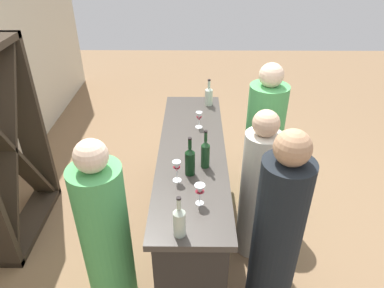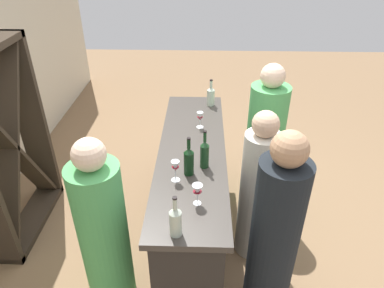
{
  "view_description": "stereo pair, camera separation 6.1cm",
  "coord_description": "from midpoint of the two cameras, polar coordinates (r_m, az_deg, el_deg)",
  "views": [
    {
      "loc": [
        -2.53,
        -0.02,
        2.6
      ],
      "look_at": [
        0.0,
        0.0,
        1.02
      ],
      "focal_mm": 32.79,
      "sensor_mm": 36.0,
      "label": 1
    },
    {
      "loc": [
        -2.53,
        -0.08,
        2.6
      ],
      "look_at": [
        0.0,
        0.0,
        1.02
      ],
      "focal_mm": 32.79,
      "sensor_mm": 36.0,
      "label": 2
    }
  ],
  "objects": [
    {
      "name": "wine_bottle_leftmost_clear_pale",
      "position": [
        2.17,
        -1.89,
        -12.35
      ],
      "size": [
        0.08,
        0.08,
        0.3
      ],
      "color": "#B7C6B2",
      "rests_on": "bar_counter"
    },
    {
      "name": "person_server_behind",
      "position": [
        2.73,
        -13.6,
        -13.79
      ],
      "size": [
        0.44,
        0.44,
        1.48
      ],
      "rotation": [
        0.0,
        0.0,
        -1.8
      ],
      "color": "#4CA559",
      "rests_on": "ground"
    },
    {
      "name": "wine_glass_near_right",
      "position": [
        2.59,
        -2.06,
        -3.83
      ],
      "size": [
        0.07,
        0.07,
        0.17
      ],
      "color": "white",
      "rests_on": "bar_counter"
    },
    {
      "name": "wine_glass_near_center",
      "position": [
        2.38,
        1.6,
        -7.62
      ],
      "size": [
        0.07,
        0.07,
        0.16
      ],
      "color": "white",
      "rests_on": "bar_counter"
    },
    {
      "name": "person_center_guest",
      "position": [
        3.06,
        11.11,
        -7.69
      ],
      "size": [
        0.36,
        0.36,
        1.44
      ],
      "rotation": [
        0.0,
        0.0,
        1.78
      ],
      "color": "beige",
      "rests_on": "ground"
    },
    {
      "name": "wine_rack",
      "position": [
        3.53,
        -27.29,
        -0.56
      ],
      "size": [
        1.06,
        0.28,
        1.82
      ],
      "color": "#33281E",
      "rests_on": "ground"
    },
    {
      "name": "ground_plane",
      "position": [
        3.63,
        0.49,
        -13.79
      ],
      "size": [
        12.0,
        12.0,
        0.0
      ],
      "primitive_type": "plane",
      "color": "#846647"
    },
    {
      "name": "person_right_guest",
      "position": [
        2.56,
        13.79,
        -15.17
      ],
      "size": [
        0.41,
        0.41,
        1.63
      ],
      "rotation": [
        0.0,
        0.0,
        1.86
      ],
      "color": "black",
      "rests_on": "ground"
    },
    {
      "name": "wine_bottle_second_right_clear_pale",
      "position": [
        3.74,
        3.54,
        7.86
      ],
      "size": [
        0.08,
        0.08,
        0.29
      ],
      "color": "#B7C6B2",
      "rests_on": "bar_counter"
    },
    {
      "name": "wine_glass_near_left",
      "position": [
        3.29,
        1.84,
        4.35
      ],
      "size": [
        0.07,
        0.07,
        0.16
      ],
      "color": "white",
      "rests_on": "bar_counter"
    },
    {
      "name": "person_left_guest",
      "position": [
        3.54,
        12.06,
        -0.61
      ],
      "size": [
        0.45,
        0.45,
        1.59
      ],
      "rotation": [
        0.0,
        0.0,
        1.87
      ],
      "color": "#4CA559",
      "rests_on": "ground"
    },
    {
      "name": "wine_bottle_center_olive_green",
      "position": [
        2.73,
        2.69,
        -1.55
      ],
      "size": [
        0.07,
        0.07,
        0.33
      ],
      "color": "#193D1E",
      "rests_on": "bar_counter"
    },
    {
      "name": "wine_bottle_second_left_dark_green",
      "position": [
        2.65,
        0.13,
        -2.7
      ],
      "size": [
        0.08,
        0.08,
        0.32
      ],
      "color": "black",
      "rests_on": "bar_counter"
    },
    {
      "name": "bar_counter",
      "position": [
        3.3,
        0.53,
        -7.84
      ],
      "size": [
        2.16,
        0.57,
        0.97
      ],
      "color": "#2A2723",
      "rests_on": "ground"
    }
  ]
}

